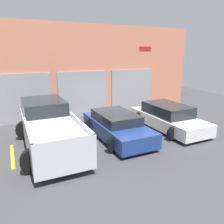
# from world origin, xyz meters

# --- Properties ---
(ground_plane) EXTENTS (28.00, 28.00, 0.00)m
(ground_plane) POSITION_xyz_m (0.00, 0.00, 0.00)
(ground_plane) COLOR #3D3D3F
(shophouse_building) EXTENTS (15.24, 0.68, 5.46)m
(shophouse_building) POSITION_xyz_m (-0.01, 3.29, 2.68)
(shophouse_building) COLOR #D17A5B
(shophouse_building) RESTS_ON ground
(pickup_truck) EXTENTS (2.53, 5.26, 1.77)m
(pickup_truck) POSITION_xyz_m (-2.95, -0.98, 0.85)
(pickup_truck) COLOR silver
(pickup_truck) RESTS_ON ground
(sedan_white) EXTENTS (2.22, 4.44, 1.26)m
(sedan_white) POSITION_xyz_m (2.95, -1.19, 0.59)
(sedan_white) COLOR white
(sedan_white) RESTS_ON ground
(sedan_side) EXTENTS (2.17, 4.37, 1.17)m
(sedan_side) POSITION_xyz_m (0.00, -1.20, 0.56)
(sedan_side) COLOR navy
(sedan_side) RESTS_ON ground
(parking_stripe_far_left) EXTENTS (0.12, 2.20, 0.01)m
(parking_stripe_far_left) POSITION_xyz_m (-4.42, -1.22, 0.00)
(parking_stripe_far_left) COLOR gold
(parking_stripe_far_left) RESTS_ON ground
(parking_stripe_left) EXTENTS (0.12, 2.20, 0.01)m
(parking_stripe_left) POSITION_xyz_m (-1.47, -1.22, 0.00)
(parking_stripe_left) COLOR gold
(parking_stripe_left) RESTS_ON ground
(parking_stripe_centre) EXTENTS (0.12, 2.20, 0.01)m
(parking_stripe_centre) POSITION_xyz_m (1.47, -1.22, 0.00)
(parking_stripe_centre) COLOR gold
(parking_stripe_centre) RESTS_ON ground
(parking_stripe_right) EXTENTS (0.12, 2.20, 0.01)m
(parking_stripe_right) POSITION_xyz_m (4.42, -1.22, 0.00)
(parking_stripe_right) COLOR gold
(parking_stripe_right) RESTS_ON ground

